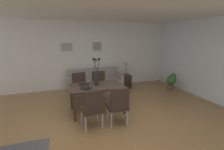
{
  "coord_description": "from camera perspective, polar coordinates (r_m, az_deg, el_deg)",
  "views": [
    {
      "loc": [
        -0.95,
        -3.25,
        2.02
      ],
      "look_at": [
        0.56,
        1.22,
        0.91
      ],
      "focal_mm": 26.49,
      "sensor_mm": 36.0,
      "label": 1
    }
  ],
  "objects": [
    {
      "name": "dining_chair_near_left",
      "position": [
        3.71,
        -6.74,
        -10.92
      ],
      "size": [
        0.47,
        0.47,
        0.92
      ],
      "color": "#33261E",
      "rests_on": "ground"
    },
    {
      "name": "sofa",
      "position": [
        6.33,
        -5.88,
        -2.85
      ],
      "size": [
        2.0,
        0.84,
        0.8
      ],
      "color": "gray",
      "rests_on": "ground"
    },
    {
      "name": "potted_plant",
      "position": [
        6.72,
        19.83,
        -1.83
      ],
      "size": [
        0.36,
        0.36,
        0.67
      ],
      "color": "brown",
      "rests_on": "ground"
    },
    {
      "name": "back_wall_panel",
      "position": [
        6.61,
        -10.34,
        6.7
      ],
      "size": [
        9.0,
        0.1,
        2.6
      ],
      "primitive_type": "cube",
      "color": "silver",
      "rests_on": "ground"
    },
    {
      "name": "centerpiece_vase",
      "position": [
        4.39,
        -5.4,
        -0.02
      ],
      "size": [
        0.21,
        0.23,
        0.73
      ],
      "color": "#232326",
      "rests_on": "dining_table"
    },
    {
      "name": "bowl_near_right",
      "position": [
        4.58,
        -9.77,
        -2.73
      ],
      "size": [
        0.17,
        0.17,
        0.07
      ],
      "color": "#2D2826",
      "rests_on": "dining_table"
    },
    {
      "name": "dining_chair_far_right",
      "position": [
        5.36,
        -4.28,
        -3.2
      ],
      "size": [
        0.46,
        0.46,
        0.92
      ],
      "color": "#33261E",
      "rests_on": "ground"
    },
    {
      "name": "side_window_wall",
      "position": [
        5.92,
        32.76,
        4.09
      ],
      "size": [
        0.1,
        6.3,
        2.6
      ],
      "primitive_type": "cube",
      "color": "white",
      "rests_on": "ground"
    },
    {
      "name": "ground_plane",
      "position": [
        3.94,
        -2.09,
        -17.67
      ],
      "size": [
        9.0,
        9.0,
        0.0
      ],
      "primitive_type": "plane",
      "color": "olive"
    },
    {
      "name": "framed_picture_center",
      "position": [
        6.62,
        -5.18,
        9.79
      ],
      "size": [
        0.36,
        0.03,
        0.35
      ],
      "color": "#B2ADA3"
    },
    {
      "name": "side_table",
      "position": [
        6.64,
        4.77,
        -2.25
      ],
      "size": [
        0.36,
        0.36,
        0.52
      ],
      "primitive_type": "cube",
      "color": "black",
      "rests_on": "ground"
    },
    {
      "name": "dining_table",
      "position": [
        4.48,
        -5.31,
        -4.69
      ],
      "size": [
        1.4,
        0.88,
        0.74
      ],
      "color": "#3D2D23",
      "rests_on": "ground"
    },
    {
      "name": "ceiling_panel",
      "position": [
        3.82,
        -4.31,
        22.49
      ],
      "size": [
        9.0,
        7.2,
        0.08
      ],
      "primitive_type": "cube",
      "color": "white"
    },
    {
      "name": "placemat_near_right",
      "position": [
        4.59,
        -9.75,
        -3.18
      ],
      "size": [
        0.32,
        0.32,
        0.01
      ],
      "primitive_type": "cylinder",
      "color": "black",
      "rests_on": "dining_table"
    },
    {
      "name": "dining_chair_far_left",
      "position": [
        3.83,
        2.15,
        -10.0
      ],
      "size": [
        0.47,
        0.47,
        0.92
      ],
      "color": "#33261E",
      "rests_on": "ground"
    },
    {
      "name": "table_lamp",
      "position": [
        6.5,
        4.87,
        3.14
      ],
      "size": [
        0.22,
        0.22,
        0.51
      ],
      "color": "#4C4C51",
      "rests_on": "side_table"
    },
    {
      "name": "bowl_near_left",
      "position": [
        4.2,
        -8.9,
        -4.15
      ],
      "size": [
        0.17,
        0.17,
        0.07
      ],
      "color": "#2D2826",
      "rests_on": "dining_table"
    },
    {
      "name": "framed_picture_left",
      "position": [
        6.45,
        -15.39,
        9.29
      ],
      "size": [
        0.42,
        0.03,
        0.31
      ],
      "color": "#B2ADA3"
    },
    {
      "name": "dining_chair_near_right",
      "position": [
        5.24,
        -11.06,
        -3.8
      ],
      "size": [
        0.46,
        0.46,
        0.92
      ],
      "color": "#33261E",
      "rests_on": "ground"
    },
    {
      "name": "placemat_near_left",
      "position": [
        4.21,
        -8.88,
        -4.64
      ],
      "size": [
        0.32,
        0.32,
        0.01
      ],
      "primitive_type": "cylinder",
      "color": "black",
      "rests_on": "dining_table"
    }
  ]
}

